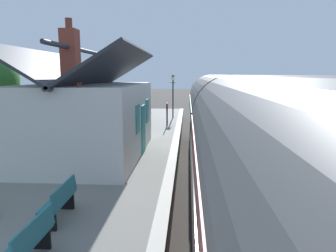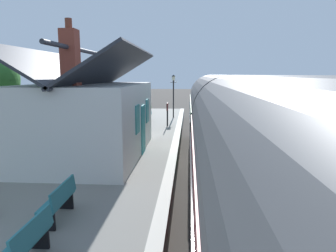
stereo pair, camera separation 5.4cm
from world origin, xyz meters
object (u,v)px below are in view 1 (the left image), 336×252
at_px(bench_platform_end, 29,242).
at_px(station_sign_board, 167,109).
at_px(bench_by_lamp, 148,115).
at_px(station_building, 89,117).
at_px(bench_mid_platform, 141,123).
at_px(train, 229,135).
at_px(bench_near_building, 60,200).
at_px(planter_by_door, 147,108).
at_px(lamp_post_platform, 173,88).
at_px(planter_bench_left, 115,118).

distance_m(bench_platform_end, station_sign_board, 15.28).
xyz_separation_m(bench_by_lamp, station_sign_board, (-2.09, -1.53, 0.71)).
relative_size(station_building, bench_mid_platform, 5.38).
height_order(station_building, bench_by_lamp, station_building).
xyz_separation_m(train, station_sign_board, (9.34, 2.84, -0.10)).
relative_size(station_building, bench_near_building, 5.39).
xyz_separation_m(station_building, planter_by_door, (14.05, -0.57, -1.13)).
distance_m(bench_by_lamp, station_sign_board, 2.68).
bearing_deg(lamp_post_platform, bench_near_building, 174.11).
height_order(train, bench_mid_platform, train).
bearing_deg(train, bench_by_lamp, 20.90).
bearing_deg(lamp_post_platform, train, -168.91).
distance_m(bench_near_building, lamp_post_platform, 17.76).
bearing_deg(planter_by_door, bench_platform_end, -177.93).
relative_size(planter_bench_left, station_sign_board, 0.62).
xyz_separation_m(station_building, station_sign_board, (7.54, -2.79, -0.44)).
xyz_separation_m(train, lamp_post_platform, (13.51, 2.65, 1.11)).
xyz_separation_m(station_building, bench_by_lamp, (9.63, -1.26, -1.15)).
bearing_deg(planter_bench_left, train, -148.64).
distance_m(bench_mid_platform, bench_near_building, 11.83).
xyz_separation_m(train, station_building, (1.80, 5.62, 0.33)).
distance_m(bench_by_lamp, planter_bench_left, 2.42).
xyz_separation_m(train, bench_mid_platform, (7.77, 4.33, -0.82)).
bearing_deg(bench_platform_end, bench_by_lamp, 0.33).
bearing_deg(bench_mid_platform, bench_by_lamp, 0.57).
xyz_separation_m(bench_platform_end, bench_mid_platform, (13.63, 0.06, 0.00)).
bearing_deg(planter_bench_left, bench_platform_end, -171.64).
xyz_separation_m(bench_mid_platform, lamp_post_platform, (5.74, -1.68, 1.93)).
bearing_deg(bench_by_lamp, bench_mid_platform, -179.43).
relative_size(bench_mid_platform, bench_by_lamp, 1.00).
distance_m(bench_by_lamp, lamp_post_platform, 3.32).
height_order(bench_platform_end, bench_mid_platform, same).
relative_size(train, bench_mid_platform, 14.93).
relative_size(bench_platform_end, bench_by_lamp, 0.99).
relative_size(station_building, bench_by_lamp, 5.36).
bearing_deg(station_building, station_sign_board, -20.27).
xyz_separation_m(bench_by_lamp, lamp_post_platform, (2.08, -1.71, 1.93)).
relative_size(bench_platform_end, planter_by_door, 1.50).
distance_m(bench_mid_platform, lamp_post_platform, 6.28).
bearing_deg(bench_near_building, station_building, 11.22).
bearing_deg(planter_bench_left, bench_by_lamp, -81.74).
height_order(bench_mid_platform, bench_near_building, same).
bearing_deg(bench_mid_platform, lamp_post_platform, -16.30).
bearing_deg(station_sign_board, bench_near_building, 173.08).
height_order(bench_mid_platform, planter_by_door, planter_by_door).
xyz_separation_m(bench_platform_end, planter_bench_left, (16.94, 2.49, -0.19)).
height_order(bench_mid_platform, station_sign_board, station_sign_board).
bearing_deg(train, planter_bench_left, 31.36).
distance_m(station_building, bench_platform_end, 7.86).
relative_size(station_building, station_sign_board, 4.84).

